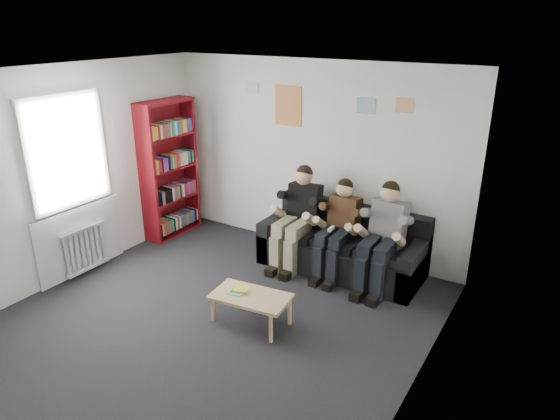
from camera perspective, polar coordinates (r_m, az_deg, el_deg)
name	(u,v)px	position (r m, az deg, el deg)	size (l,w,h in m)	color
room_shell	(195,214)	(5.08, -9.67, -0.47)	(5.00, 5.00, 5.00)	black
sofa	(343,248)	(6.77, 7.17, -4.35)	(2.16, 0.88, 0.83)	black
bookshelf	(170,170)	(7.76, -12.46, 4.53)	(0.31, 0.94, 2.09)	maroon
coffee_table	(251,299)	(5.59, -3.36, -10.08)	(0.86, 0.47, 0.34)	#D9B37D
game_cases	(238,291)	(5.62, -4.78, -9.18)	(0.20, 0.17, 0.04)	silver
person_left	(297,218)	(6.71, 1.93, -0.96)	(0.43, 0.92, 1.37)	black
person_middle	(337,230)	(6.47, 6.57, -2.26)	(0.39, 0.83, 1.28)	#51381B
person_right	(382,238)	(6.25, 11.54, -3.17)	(0.42, 0.90, 1.35)	silver
radiator	(85,248)	(7.09, -21.38, -4.10)	(0.10, 0.64, 0.60)	white
window	(74,199)	(6.90, -22.50, 1.17)	(0.05, 1.30, 2.36)	white
poster_large	(288,106)	(7.08, 0.95, 11.82)	(0.42, 0.01, 0.55)	gold
poster_blue	(366,106)	(6.56, 9.80, 11.66)	(0.25, 0.01, 0.20)	#419EDF
poster_pink	(405,105)	(6.38, 14.06, 11.55)	(0.22, 0.01, 0.18)	#BA3A72
poster_sign	(252,88)	(7.37, -3.17, 13.73)	(0.20, 0.01, 0.14)	silver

